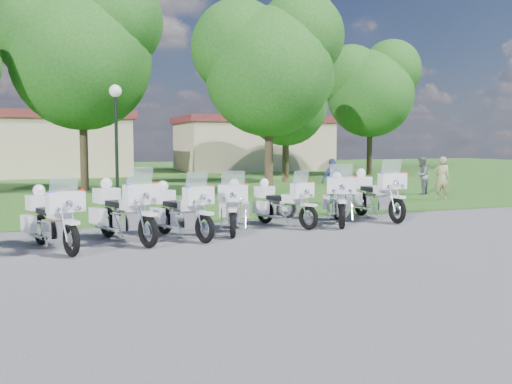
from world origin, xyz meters
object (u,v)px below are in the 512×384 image
object	(u,v)px
motorcycle_8	(376,194)
bystander_b	(421,176)
motorcycle_2	(52,217)
lamp_post	(116,114)
motorcycle_7	(339,198)
bystander_c	(333,181)
motorcycle_3	(123,210)
motorcycle_6	(282,202)
motorcycle_4	(180,210)
bystander_a	(442,179)
motorcycle_5	(234,206)

from	to	relation	value
motorcycle_8	bystander_b	size ratio (longest dim) A/B	1.62
motorcycle_2	lamp_post	bearing A→B (deg)	-124.27
motorcycle_7	bystander_c	world-z (taller)	motorcycle_7
motorcycle_3	motorcycle_6	size ratio (longest dim) A/B	1.14
motorcycle_2	motorcycle_7	xyz separation A→B (m)	(7.25, 1.34, 0.03)
motorcycle_7	motorcycle_8	size ratio (longest dim) A/B	0.90
motorcycle_3	motorcycle_6	xyz separation A→B (m)	(4.17, 0.97, -0.08)
motorcycle_4	bystander_a	xyz separation A→B (m)	(10.99, 4.83, 0.17)
bystander_a	bystander_b	xyz separation A→B (m)	(0.74, 2.24, -0.03)
bystander_c	motorcycle_7	bearing A→B (deg)	55.24
motorcycle_2	motorcycle_7	world-z (taller)	motorcycle_7
bystander_c	motorcycle_8	bearing A→B (deg)	71.00
motorcycle_3	bystander_c	size ratio (longest dim) A/B	1.48
motorcycle_8	bystander_b	bearing A→B (deg)	-135.89
motorcycle_5	motorcycle_4	bearing A→B (deg)	35.77
motorcycle_4	motorcycle_8	bearing A→B (deg)	171.27
bystander_a	motorcycle_7	bearing A→B (deg)	54.79
motorcycle_4	motorcycle_7	xyz separation A→B (m)	(4.50, 0.80, 0.04)
motorcycle_5	motorcycle_6	distance (m)	1.55
motorcycle_5	motorcycle_7	size ratio (longest dim) A/B	0.96
lamp_post	bystander_b	distance (m)	12.48
motorcycle_4	bystander_b	world-z (taller)	bystander_b
motorcycle_7	bystander_c	bearing A→B (deg)	-91.74
bystander_b	motorcycle_4	bearing A→B (deg)	-6.69
motorcycle_5	bystander_c	xyz separation A→B (m)	(5.19, 4.76, 0.16)
motorcycle_5	motorcycle_2	bearing A→B (deg)	32.14
motorcycle_6	bystander_a	size ratio (longest dim) A/B	1.27
motorcycle_5	bystander_a	xyz separation A→B (m)	(9.57, 4.40, 0.18)
motorcycle_5	motorcycle_6	size ratio (longest dim) A/B	1.05
motorcycle_5	bystander_b	size ratio (longest dim) A/B	1.39
motorcycle_6	bystander_b	distance (m)	10.79
bystander_b	lamp_post	bearing A→B (deg)	-42.78
motorcycle_8	motorcycle_3	bearing A→B (deg)	9.75
motorcycle_2	motorcycle_4	bearing A→B (deg)	171.47
motorcycle_6	bystander_a	xyz separation A→B (m)	(8.09, 3.94, 0.20)
motorcycle_6	lamp_post	world-z (taller)	lamp_post
motorcycle_3	bystander_c	bearing A→B (deg)	-167.62
motorcycle_2	motorcycle_8	world-z (taller)	motorcycle_8
bystander_c	motorcycle_3	bearing A→B (deg)	24.72
motorcycle_2	motorcycle_8	size ratio (longest dim) A/B	0.88
motorcycle_7	motorcycle_2	bearing A→B (deg)	34.49
motorcycle_8	bystander_a	distance (m)	6.19
bystander_a	bystander_b	size ratio (longest dim) A/B	1.04
motorcycle_6	bystander_c	size ratio (longest dim) A/B	1.30
motorcycle_7	motorcycle_5	bearing A→B (deg)	31.05
motorcycle_4	bystander_c	xyz separation A→B (m)	(6.62, 5.18, 0.15)
bystander_c	bystander_a	bearing A→B (deg)	166.44
motorcycle_3	bystander_a	xyz separation A→B (m)	(12.27, 4.91, 0.12)
motorcycle_5	motorcycle_8	size ratio (longest dim) A/B	0.86
motorcycle_7	motorcycle_8	xyz separation A→B (m)	(1.42, 0.47, 0.03)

